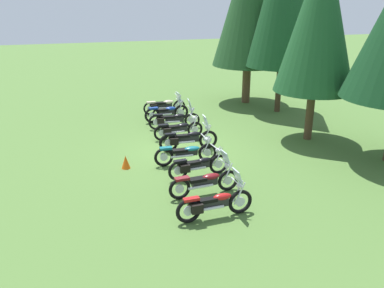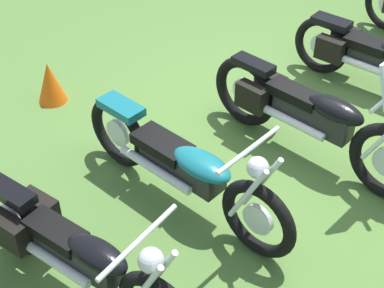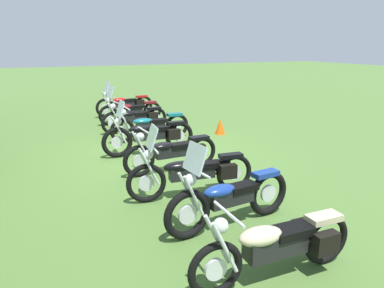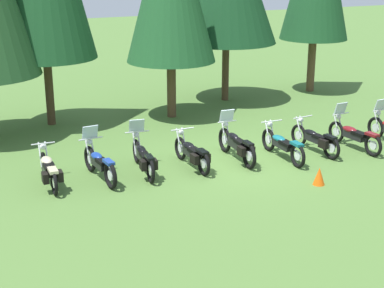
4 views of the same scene
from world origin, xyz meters
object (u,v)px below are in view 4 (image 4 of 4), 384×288
(motorcycle_5, at_px, (283,145))
(traffic_cone, at_px, (319,176))
(motorcycle_3, at_px, (192,153))
(motorcycle_4, at_px, (237,145))
(motorcycle_0, at_px, (49,169))
(motorcycle_1, at_px, (99,163))
(motorcycle_7, at_px, (354,135))
(motorcycle_6, at_px, (316,139))
(motorcycle_2, at_px, (143,157))

(motorcycle_5, height_order, traffic_cone, motorcycle_5)
(motorcycle_3, bearing_deg, motorcycle_4, -90.61)
(motorcycle_0, distance_m, motorcycle_4, 5.50)
(motorcycle_1, relative_size, motorcycle_5, 0.95)
(motorcycle_4, relative_size, motorcycle_7, 1.03)
(motorcycle_0, xyz_separation_m, motorcycle_7, (9.35, -0.73, 0.01))
(motorcycle_0, relative_size, motorcycle_6, 1.01)
(motorcycle_2, relative_size, motorcycle_3, 1.09)
(motorcycle_0, relative_size, motorcycle_4, 0.93)
(traffic_cone, bearing_deg, motorcycle_7, 37.33)
(motorcycle_1, bearing_deg, motorcycle_5, -101.67)
(motorcycle_0, bearing_deg, motorcycle_3, -93.03)
(motorcycle_7, xyz_separation_m, traffic_cone, (-2.75, -2.10, -0.22))
(motorcycle_1, xyz_separation_m, motorcycle_5, (5.46, -0.53, -0.03))
(motorcycle_2, relative_size, traffic_cone, 4.97)
(motorcycle_0, distance_m, motorcycle_7, 9.38)
(motorcycle_5, bearing_deg, motorcycle_7, -91.75)
(motorcycle_7, height_order, traffic_cone, motorcycle_7)
(motorcycle_3, distance_m, motorcycle_5, 2.80)
(motorcycle_4, bearing_deg, motorcycle_6, -97.00)
(motorcycle_0, height_order, motorcycle_3, motorcycle_3)
(motorcycle_6, height_order, traffic_cone, motorcycle_6)
(motorcycle_4, height_order, motorcycle_5, motorcycle_4)
(motorcycle_3, distance_m, motorcycle_7, 5.34)
(motorcycle_2, relative_size, motorcycle_4, 1.00)
(motorcycle_1, height_order, traffic_cone, motorcycle_1)
(motorcycle_2, bearing_deg, motorcycle_5, -91.55)
(motorcycle_5, bearing_deg, motorcycle_0, 84.81)
(motorcycle_1, distance_m, motorcycle_7, 8.03)
(motorcycle_0, bearing_deg, motorcycle_7, -93.62)
(motorcycle_1, height_order, motorcycle_5, motorcycle_1)
(motorcycle_0, distance_m, traffic_cone, 7.18)
(motorcycle_3, relative_size, motorcycle_4, 0.92)
(motorcycle_1, relative_size, motorcycle_4, 0.94)
(motorcycle_5, bearing_deg, motorcycle_6, -87.06)
(motorcycle_0, bearing_deg, traffic_cone, -112.40)
(motorcycle_4, distance_m, motorcycle_6, 2.57)
(motorcycle_6, xyz_separation_m, traffic_cone, (-1.44, -2.25, -0.20))
(motorcycle_7, bearing_deg, motorcycle_3, 79.62)
(motorcycle_0, height_order, motorcycle_7, motorcycle_7)
(motorcycle_4, height_order, traffic_cone, motorcycle_4)
(motorcycle_4, bearing_deg, motorcycle_7, -96.34)
(motorcycle_3, bearing_deg, motorcycle_5, -100.41)
(motorcycle_2, bearing_deg, motorcycle_4, -86.46)
(motorcycle_1, bearing_deg, motorcycle_2, -95.73)
(motorcycle_1, bearing_deg, motorcycle_0, 79.07)
(motorcycle_4, relative_size, motorcycle_6, 1.08)
(motorcycle_0, relative_size, motorcycle_5, 0.94)
(motorcycle_0, relative_size, motorcycle_2, 0.93)
(motorcycle_2, distance_m, motorcycle_3, 1.43)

